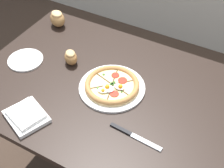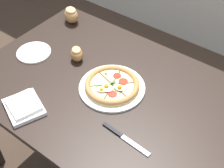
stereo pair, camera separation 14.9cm
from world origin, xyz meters
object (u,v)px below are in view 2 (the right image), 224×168
Objects in this scene: dining_table at (114,105)px; pizza at (112,86)px; napkin_folded at (24,106)px; side_saucer at (34,53)px; knife_main at (125,138)px; bread_piece_mid at (77,54)px; bread_piece_near at (71,15)px.

dining_table is 4.36× the size of pizza.
dining_table is 6.28× the size of napkin_folded.
side_saucer is (-0.50, -0.04, -0.01)m from pizza.
knife_main is 0.74m from side_saucer.
dining_table is 0.30m from knife_main.
bread_piece_mid reaches higher than pizza.
dining_table is 0.66m from bread_piece_near.
bread_piece_near is 1.23× the size of bread_piece_mid.
dining_table is at bearing -29.84° from bread_piece_near.
pizza reaches higher than side_saucer.
dining_table is 0.44m from napkin_folded.
bread_piece_mid reaches higher than dining_table.
dining_table is 0.33m from bread_piece_mid.
dining_table is at bearing 52.10° from napkin_folded.
knife_main is (0.77, -0.52, -0.05)m from bread_piece_near.
knife_main reaches higher than dining_table.
dining_table is at bearing 140.26° from knife_main.
bread_piece_near reaches higher than knife_main.
pizza is 2.45× the size of bread_piece_near.
pizza is (-0.02, 0.01, 0.12)m from dining_table.
bread_piece_near is 0.36m from side_saucer.
pizza is 1.31× the size of knife_main.
bread_piece_mid reaches higher than napkin_folded.
bread_piece_mid is (-0.04, 0.40, 0.02)m from napkin_folded.
bread_piece_near is (-0.30, 0.66, 0.03)m from napkin_folded.
pizza is at bearing 149.69° from dining_table.
pizza is 1.72× the size of side_saucer.
pizza is 0.29m from bread_piece_mid.
bread_piece_near reaches higher than dining_table.
dining_table is at bearing -30.31° from pizza.
dining_table is at bearing 3.34° from side_saucer.
pizza is 0.63m from bread_piece_near.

